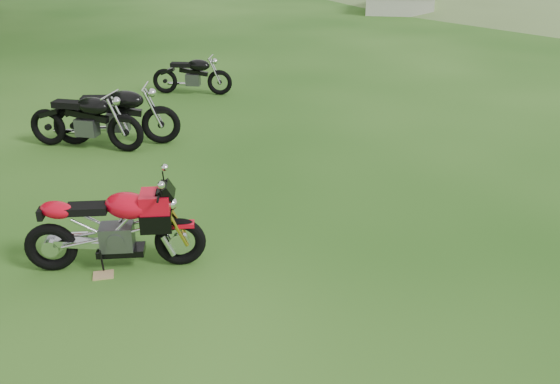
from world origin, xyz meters
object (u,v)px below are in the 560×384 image
(sport_motorcycle, at_px, (114,222))
(plywood_board, at_px, (103,275))
(vintage_moto_d, at_px, (192,74))
(vintage_moto_b, at_px, (85,119))
(vintage_moto_c, at_px, (116,113))

(sport_motorcycle, distance_m, plywood_board, 0.59)
(sport_motorcycle, xyz_separation_m, vintage_moto_d, (-2.39, 6.90, -0.11))
(vintage_moto_b, bearing_deg, sport_motorcycle, -57.16)
(vintage_moto_b, bearing_deg, vintage_moto_c, 37.55)
(sport_motorcycle, relative_size, vintage_moto_c, 0.90)
(vintage_moto_b, xyz_separation_m, vintage_moto_d, (0.15, 3.69, -0.07))
(plywood_board, bearing_deg, vintage_moto_c, 119.30)
(sport_motorcycle, height_order, vintage_moto_c, sport_motorcycle)
(plywood_board, bearing_deg, vintage_moto_b, 126.01)
(plywood_board, relative_size, vintage_moto_d, 0.13)
(vintage_moto_b, xyz_separation_m, vintage_moto_c, (0.37, 0.35, 0.02))
(vintage_moto_c, bearing_deg, vintage_moto_d, 73.55)
(vintage_moto_c, height_order, vintage_moto_d, vintage_moto_c)
(vintage_moto_c, bearing_deg, vintage_moto_b, -156.98)
(vintage_moto_d, bearing_deg, sport_motorcycle, -83.36)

